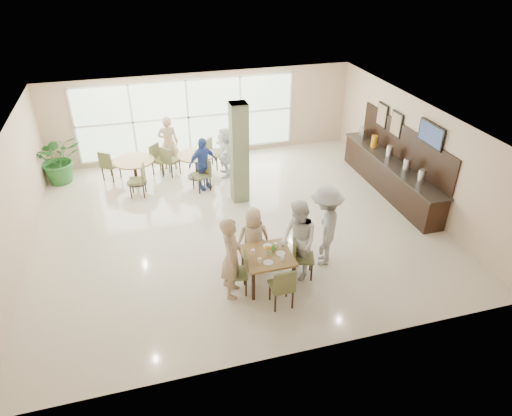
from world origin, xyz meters
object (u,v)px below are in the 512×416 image
object	(u,v)px
round_table_right	(196,159)
teen_right	(298,240)
teen_far	(254,238)
buffet_counter	(391,174)
round_table_left	(134,165)
adult_a	(203,164)
adult_standing	(168,143)
potted_plant	(59,159)
adult_b	(225,152)
teen_standing	(325,226)
teen_left	(232,258)
main_table	(268,258)

from	to	relation	value
round_table_right	teen_right	xyz separation A→B (m)	(1.32, -5.35, 0.33)
teen_far	buffet_counter	bearing A→B (deg)	-147.18
round_table_left	adult_a	distance (m)	2.11
teen_far	adult_a	distance (m)	4.02
adult_a	adult_standing	xyz separation A→B (m)	(-0.80, 1.63, 0.09)
potted_plant	teen_far	bearing A→B (deg)	-51.21
round_table_left	round_table_right	xyz separation A→B (m)	(1.84, -0.08, -0.01)
buffet_counter	adult_b	xyz separation A→B (m)	(-4.35, 2.34, 0.22)
round_table_right	adult_a	xyz separation A→B (m)	(0.08, -0.79, 0.21)
potted_plant	teen_standing	size ratio (longest dim) A/B	0.78
teen_left	teen_right	distance (m)	1.51
main_table	teen_far	size ratio (longest dim) A/B	0.68
main_table	adult_a	world-z (taller)	adult_a
round_table_left	adult_standing	world-z (taller)	adult_standing
round_table_left	teen_far	distance (m)	5.41
round_table_right	adult_standing	xyz separation A→B (m)	(-0.73, 0.84, 0.29)
round_table_left	potted_plant	size ratio (longest dim) A/B	0.80
round_table_right	teen_right	world-z (taller)	teen_right
teen_left	adult_a	world-z (taller)	teen_left
round_table_left	buffet_counter	size ratio (longest dim) A/B	0.25
potted_plant	adult_b	world-z (taller)	adult_b
round_table_right	teen_standing	distance (m)	5.47
round_table_left	teen_left	bearing A→B (deg)	-73.54
main_table	teen_standing	xyz separation A→B (m)	(1.44, 0.40, 0.29)
teen_right	adult_b	size ratio (longest dim) A/B	1.18
teen_right	teen_standing	bearing A→B (deg)	103.66
adult_b	adult_standing	distance (m)	1.86
teen_far	teen_left	bearing A→B (deg)	55.61
round_table_right	teen_far	world-z (taller)	teen_far
main_table	buffet_counter	size ratio (longest dim) A/B	0.21
adult_b	teen_far	bearing A→B (deg)	3.16
round_table_left	adult_b	bearing A→B (deg)	-3.70
round_table_left	buffet_counter	world-z (taller)	buffet_counter
round_table_left	potted_plant	bearing A→B (deg)	161.80
main_table	adult_standing	size ratio (longest dim) A/B	0.58
teen_far	adult_a	bearing A→B (deg)	-77.65
main_table	teen_standing	distance (m)	1.53
adult_b	teen_left	bearing A→B (deg)	-3.05
teen_right	main_table	bearing A→B (deg)	-90.03
potted_plant	teen_right	world-z (taller)	teen_right
teen_far	teen_right	bearing A→B (deg)	152.05
buffet_counter	teen_right	distance (m)	4.90
teen_far	teen_standing	size ratio (longest dim) A/B	0.77
teen_right	teen_left	bearing A→B (deg)	-90.23
teen_left	teen_far	xyz separation A→B (m)	(0.67, 0.78, -0.17)
main_table	potted_plant	distance (m)	7.76
buffet_counter	round_table_left	bearing A→B (deg)	160.45
round_table_left	teen_standing	bearing A→B (deg)	-52.80
potted_plant	adult_standing	distance (m)	3.26
round_table_right	teen_right	distance (m)	5.52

